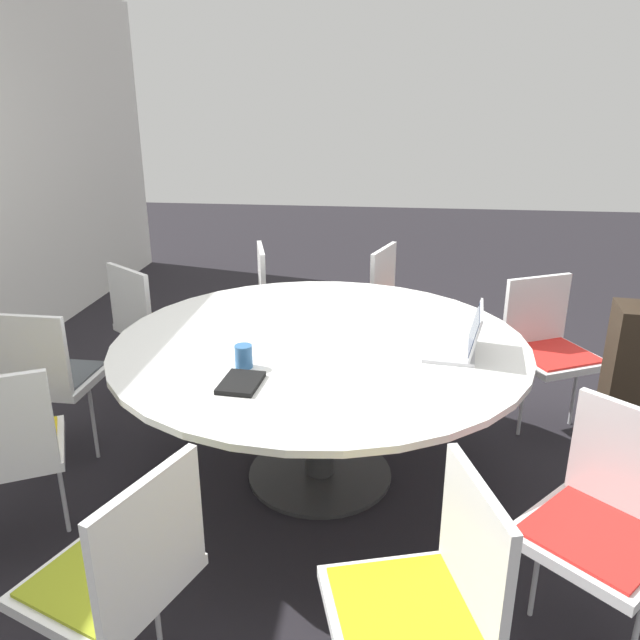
# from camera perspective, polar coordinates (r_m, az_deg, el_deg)

# --- Properties ---
(ground_plane) EXTENTS (16.00, 16.00, 0.00)m
(ground_plane) POSITION_cam_1_polar(r_m,az_deg,el_deg) (3.30, 0.00, -13.95)
(ground_plane) COLOR black
(conference_table) EXTENTS (1.95, 1.95, 0.75)m
(conference_table) POSITION_cam_1_polar(r_m,az_deg,el_deg) (2.99, 0.00, -3.76)
(conference_table) COLOR #333333
(conference_table) RESTS_ON ground_plane
(chair_1) EXTENTS (0.57, 0.58, 0.87)m
(chair_1) POSITION_cam_1_polar(r_m,az_deg,el_deg) (3.75, 20.09, -1.85)
(chair_1) COLOR white
(chair_1) RESTS_ON ground_plane
(chair_2) EXTENTS (0.55, 0.54, 0.87)m
(chair_2) POSITION_cam_1_polar(r_m,az_deg,el_deg) (4.26, 7.33, 1.85)
(chair_2) COLOR white
(chair_2) RESTS_ON ground_plane
(chair_3) EXTENTS (0.53, 0.52, 0.87)m
(chair_3) POSITION_cam_1_polar(r_m,az_deg,el_deg) (4.31, -3.60, 2.21)
(chair_3) COLOR white
(chair_3) RESTS_ON ground_plane
(chair_4) EXTENTS (0.60, 0.60, 0.87)m
(chair_4) POSITION_cam_1_polar(r_m,az_deg,el_deg) (4.01, -15.23, 0.13)
(chair_4) COLOR white
(chair_4) RESTS_ON ground_plane
(chair_5) EXTENTS (0.43, 0.45, 0.87)m
(chair_5) POSITION_cam_1_polar(r_m,az_deg,el_deg) (3.44, -23.80, -4.33)
(chair_5) COLOR white
(chair_5) RESTS_ON ground_plane
(chair_6) EXTENTS (0.58, 0.59, 0.87)m
(chair_6) POSITION_cam_1_polar(r_m,az_deg,el_deg) (2.84, -27.00, -10.07)
(chair_6) COLOR white
(chair_6) RESTS_ON ground_plane
(chair_7) EXTENTS (0.56, 0.55, 0.87)m
(chair_7) POSITION_cam_1_polar(r_m,az_deg,el_deg) (2.06, -17.67, -20.86)
(chair_7) COLOR white
(chair_7) RESTS_ON ground_plane
(chair_8) EXTENTS (0.54, 0.53, 0.87)m
(chair_8) POSITION_cam_1_polar(r_m,az_deg,el_deg) (1.93, 9.78, -23.42)
(chair_8) COLOR white
(chair_8) RESTS_ON ground_plane
(chair_9) EXTENTS (0.61, 0.61, 0.87)m
(chair_9) POSITION_cam_1_polar(r_m,az_deg,el_deg) (2.38, 24.78, -15.79)
(chair_9) COLOR white
(chair_9) RESTS_ON ground_plane
(laptop) EXTENTS (0.34, 0.28, 0.21)m
(laptop) POSITION_cam_1_polar(r_m,az_deg,el_deg) (2.86, 12.69, -1.92)
(laptop) COLOR silver
(laptop) RESTS_ON conference_table
(spiral_notebook) EXTENTS (0.22, 0.17, 0.02)m
(spiral_notebook) POSITION_cam_1_polar(r_m,az_deg,el_deg) (2.52, -7.25, -5.71)
(spiral_notebook) COLOR black
(spiral_notebook) RESTS_ON conference_table
(coffee_cup) EXTENTS (0.07, 0.07, 0.10)m
(coffee_cup) POSITION_cam_1_polar(r_m,az_deg,el_deg) (2.66, -7.00, -3.32)
(coffee_cup) COLOR #33669E
(coffee_cup) RESTS_ON conference_table
(handbag) EXTENTS (0.36, 0.16, 0.28)m
(handbag) POSITION_cam_1_polar(r_m,az_deg,el_deg) (4.51, 0.89, -2.16)
(handbag) COLOR #513319
(handbag) RESTS_ON ground_plane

